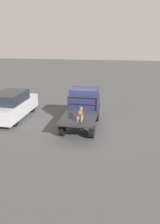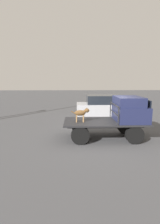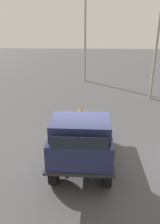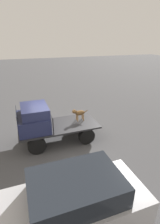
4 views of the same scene
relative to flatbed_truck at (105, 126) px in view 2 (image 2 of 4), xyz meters
The scene contains 6 objects.
ground_plane 0.62m from the flatbed_truck, ahead, with size 80.00×80.00×0.00m, color #474749.
flatbed_truck is the anchor object (origin of this frame).
truck_cab 1.41m from the flatbed_truck, ahead, with size 1.40×1.73×1.15m.
truck_headboard 0.89m from the flatbed_truck, ahead, with size 0.04×1.73×0.81m.
dog 1.31m from the flatbed_truck, behind, with size 0.88×0.26×0.67m.
parked_sedan 4.59m from the flatbed_truck, 80.26° to the left, with size 4.23×1.79×1.70m.
Camera 2 is at (-1.43, -8.08, 2.80)m, focal length 28.00 mm.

